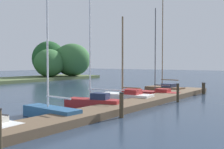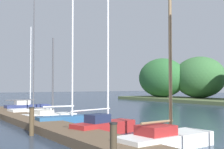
{
  "view_description": "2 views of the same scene",
  "coord_description": "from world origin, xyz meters",
  "px_view_note": "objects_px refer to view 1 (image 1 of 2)",
  "views": [
    {
      "loc": [
        -11.17,
        3.12,
        2.61
      ],
      "look_at": [
        4.36,
        14.19,
        1.78
      ],
      "focal_mm": 45.76,
      "sensor_mm": 36.0,
      "label": 1
    },
    {
      "loc": [
        12.51,
        6.41,
        2.11
      ],
      "look_at": [
        -0.43,
        14.71,
        2.65
      ],
      "focal_mm": 48.8,
      "sensor_mm": 36.0,
      "label": 2
    }
  ],
  "objects_px": {
    "sailboat_6": "(157,93)",
    "mooring_piling_4": "(204,88)",
    "sailboat_4": "(93,101)",
    "mooring_piling_2": "(121,105)",
    "mooring_piling_3": "(178,93)",
    "sailboat_7": "(164,88)",
    "sailboat_5": "(125,96)",
    "sailboat_3": "(49,110)"
  },
  "relations": [
    {
      "from": "sailboat_4",
      "to": "sailboat_6",
      "type": "height_order",
      "value": "sailboat_4"
    },
    {
      "from": "sailboat_4",
      "to": "mooring_piling_4",
      "type": "relative_size",
      "value": 7.84
    },
    {
      "from": "sailboat_5",
      "to": "mooring_piling_3",
      "type": "distance_m",
      "value": 3.5
    },
    {
      "from": "sailboat_6",
      "to": "sailboat_4",
      "type": "bearing_deg",
      "value": 84.53
    },
    {
      "from": "sailboat_5",
      "to": "mooring_piling_2",
      "type": "height_order",
      "value": "sailboat_5"
    },
    {
      "from": "sailboat_5",
      "to": "sailboat_6",
      "type": "height_order",
      "value": "sailboat_6"
    },
    {
      "from": "sailboat_5",
      "to": "mooring_piling_2",
      "type": "distance_m",
      "value": 5.81
    },
    {
      "from": "sailboat_6",
      "to": "mooring_piling_2",
      "type": "relative_size",
      "value": 5.62
    },
    {
      "from": "sailboat_5",
      "to": "sailboat_4",
      "type": "bearing_deg",
      "value": 88.52
    },
    {
      "from": "mooring_piling_4",
      "to": "mooring_piling_2",
      "type": "bearing_deg",
      "value": 180.0
    },
    {
      "from": "sailboat_4",
      "to": "sailboat_5",
      "type": "distance_m",
      "value": 3.65
    },
    {
      "from": "sailboat_6",
      "to": "mooring_piling_4",
      "type": "bearing_deg",
      "value": -127.34
    },
    {
      "from": "sailboat_3",
      "to": "sailboat_7",
      "type": "relative_size",
      "value": 0.81
    },
    {
      "from": "sailboat_3",
      "to": "mooring_piling_3",
      "type": "height_order",
      "value": "sailboat_3"
    },
    {
      "from": "sailboat_4",
      "to": "sailboat_5",
      "type": "relative_size",
      "value": 1.31
    },
    {
      "from": "sailboat_7",
      "to": "mooring_piling_2",
      "type": "xyz_separation_m",
      "value": [
        -11.71,
        -3.35,
        0.23
      ]
    },
    {
      "from": "sailboat_5",
      "to": "sailboat_7",
      "type": "bearing_deg",
      "value": -91.92
    },
    {
      "from": "mooring_piling_3",
      "to": "sailboat_4",
      "type": "bearing_deg",
      "value": 150.36
    },
    {
      "from": "sailboat_6",
      "to": "mooring_piling_4",
      "type": "xyz_separation_m",
      "value": [
        3.52,
        -2.45,
        0.19
      ]
    },
    {
      "from": "sailboat_5",
      "to": "mooring_piling_2",
      "type": "bearing_deg",
      "value": 116.83
    },
    {
      "from": "sailboat_7",
      "to": "sailboat_4",
      "type": "bearing_deg",
      "value": 98.67
    },
    {
      "from": "sailboat_3",
      "to": "sailboat_7",
      "type": "height_order",
      "value": "sailboat_7"
    },
    {
      "from": "sailboat_5",
      "to": "sailboat_7",
      "type": "height_order",
      "value": "sailboat_7"
    },
    {
      "from": "sailboat_3",
      "to": "sailboat_6",
      "type": "height_order",
      "value": "sailboat_3"
    },
    {
      "from": "sailboat_7",
      "to": "mooring_piling_2",
      "type": "bearing_deg",
      "value": 111.78
    },
    {
      "from": "sailboat_5",
      "to": "sailboat_6",
      "type": "xyz_separation_m",
      "value": [
        3.63,
        -0.58,
        -0.07
      ]
    },
    {
      "from": "sailboat_6",
      "to": "mooring_piling_3",
      "type": "xyz_separation_m",
      "value": [
        -2.1,
        -2.56,
        0.33
      ]
    },
    {
      "from": "sailboat_5",
      "to": "sailboat_7",
      "type": "distance_m",
      "value": 6.76
    },
    {
      "from": "sailboat_5",
      "to": "mooring_piling_4",
      "type": "bearing_deg",
      "value": -117.6
    },
    {
      "from": "sailboat_4",
      "to": "sailboat_7",
      "type": "distance_m",
      "value": 10.41
    },
    {
      "from": "sailboat_4",
      "to": "sailboat_6",
      "type": "bearing_deg",
      "value": -106.61
    },
    {
      "from": "sailboat_3",
      "to": "sailboat_4",
      "type": "xyz_separation_m",
      "value": [
        3.32,
        0.11,
        0.05
      ]
    },
    {
      "from": "sailboat_4",
      "to": "mooring_piling_2",
      "type": "relative_size",
      "value": 6.23
    },
    {
      "from": "sailboat_6",
      "to": "mooring_piling_2",
      "type": "distance_m",
      "value": 8.93
    },
    {
      "from": "sailboat_3",
      "to": "mooring_piling_2",
      "type": "bearing_deg",
      "value": -139.61
    },
    {
      "from": "sailboat_4",
      "to": "mooring_piling_2",
      "type": "xyz_separation_m",
      "value": [
        -1.31,
        -2.83,
        0.2
      ]
    },
    {
      "from": "sailboat_6",
      "to": "mooring_piling_3",
      "type": "relative_size",
      "value": 5.5
    },
    {
      "from": "sailboat_3",
      "to": "mooring_piling_2",
      "type": "height_order",
      "value": "sailboat_3"
    },
    {
      "from": "sailboat_6",
      "to": "mooring_piling_3",
      "type": "distance_m",
      "value": 3.33
    },
    {
      "from": "sailboat_7",
      "to": "sailboat_5",
      "type": "bearing_deg",
      "value": 98.51
    },
    {
      "from": "sailboat_5",
      "to": "sailboat_6",
      "type": "bearing_deg",
      "value": -103.69
    },
    {
      "from": "sailboat_4",
      "to": "sailboat_7",
      "type": "relative_size",
      "value": 0.89
    }
  ]
}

